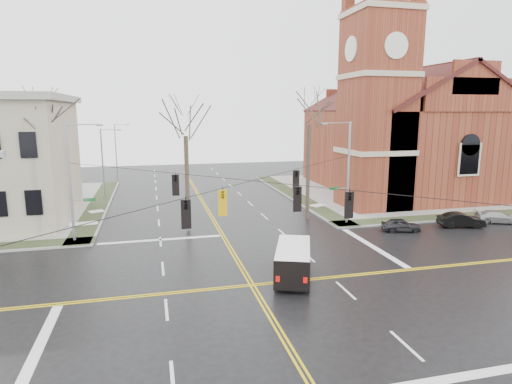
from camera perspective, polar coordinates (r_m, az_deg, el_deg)
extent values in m
plane|color=black|center=(25.62, -0.53, -12.31)|extent=(120.00, 120.00, 0.00)
cube|color=gray|center=(57.65, 18.27, 0.22)|extent=(30.00, 30.00, 0.15)
cube|color=#2A351D|center=(51.70, 5.18, -0.35)|extent=(2.00, 30.00, 0.02)
cube|color=#2A351D|center=(46.79, 27.21, -2.68)|extent=(30.00, 2.00, 0.02)
cube|color=#2A351D|center=(49.30, -20.28, -1.52)|extent=(2.00, 30.00, 0.02)
cube|color=gold|center=(25.60, -0.80, -12.32)|extent=(0.12, 100.00, 0.01)
cube|color=gold|center=(25.65, -0.26, -12.27)|extent=(0.12, 100.00, 0.01)
cube|color=gold|center=(25.51, -0.47, -12.40)|extent=(100.00, 0.12, 0.01)
cube|color=gold|center=(25.73, -0.59, -12.20)|extent=(100.00, 0.12, 0.01)
cube|color=silver|center=(19.07, 23.78, -21.94)|extent=(9.50, 0.50, 0.01)
cube|color=silver|center=(34.93, -12.64, -6.23)|extent=(9.50, 0.50, 0.01)
cube|color=silver|center=(21.18, -27.42, -18.79)|extent=(0.50, 9.50, 0.01)
cube|color=silver|center=(33.69, 15.20, -6.98)|extent=(0.50, 9.50, 0.01)
cube|color=maroon|center=(45.82, 15.72, 10.28)|extent=(6.00, 6.00, 20.00)
cube|color=#C2B095|center=(46.79, 16.35, 21.98)|extent=(6.30, 6.30, 0.50)
cylinder|color=silver|center=(43.60, 18.20, 18.07)|extent=(2.40, 0.15, 2.40)
cylinder|color=silver|center=(44.81, 12.55, 18.12)|extent=(0.15, 2.40, 2.40)
cube|color=maroon|center=(58.39, 18.87, 5.19)|extent=(18.00, 24.00, 10.00)
cube|color=maroon|center=(48.99, 13.34, 1.22)|extent=(2.00, 5.00, 4.40)
cylinder|color=gray|center=(38.76, 12.21, 2.49)|extent=(0.20, 0.20, 9.00)
cylinder|color=gray|center=(38.71, 11.33, 0.49)|extent=(1.20, 0.06, 0.06)
cube|color=#0F5A21|center=(38.42, 10.38, 0.45)|extent=(0.90, 0.04, 0.25)
cylinder|color=gray|center=(37.88, 10.82, 9.05)|extent=(2.40, 0.08, 0.08)
cube|color=gray|center=(37.40, 9.12, 9.01)|extent=(0.50, 0.22, 0.15)
cylinder|color=gray|center=(35.40, -23.56, 1.08)|extent=(0.20, 0.20, 9.00)
cylinder|color=gray|center=(35.53, -22.44, -1.02)|extent=(1.20, 0.06, 0.06)
cube|color=#0F5A21|center=(35.43, -21.33, -0.97)|extent=(0.90, 0.04, 0.25)
cylinder|color=gray|center=(34.82, -22.14, 8.33)|extent=(2.40, 0.08, 0.08)
cube|color=gray|center=(34.67, -20.15, 8.37)|extent=(0.50, 0.22, 0.15)
cylinder|color=black|center=(23.89, -0.56, 1.51)|extent=(23.02, 23.02, 0.03)
cylinder|color=black|center=(23.89, -0.56, 1.51)|extent=(23.02, 23.02, 0.03)
imported|color=black|center=(19.55, -9.31, -2.94)|extent=(0.21, 0.26, 1.30)
imported|color=black|center=(28.92, 5.35, 1.57)|extent=(0.21, 0.26, 1.30)
imported|color=gold|center=(21.72, -4.48, -1.46)|extent=(0.21, 0.26, 1.30)
imported|color=black|center=(27.38, -10.68, 0.91)|extent=(0.21, 0.26, 1.30)
imported|color=black|center=(21.65, 12.29, -1.72)|extent=(0.21, 0.26, 1.30)
imported|color=black|center=(22.69, 5.53, -0.95)|extent=(0.21, 0.26, 1.30)
cylinder|color=gray|center=(51.58, -19.76, 3.48)|extent=(0.16, 0.16, 8.00)
cylinder|color=gray|center=(51.19, -18.92, 7.87)|extent=(2.00, 0.07, 0.07)
cube|color=gray|center=(51.11, -17.79, 7.87)|extent=(0.45, 0.20, 0.13)
cylinder|color=gray|center=(71.41, -18.19, 5.41)|extent=(0.16, 0.16, 8.00)
cylinder|color=gray|center=(71.12, -17.56, 8.57)|extent=(2.00, 0.07, 0.07)
cube|color=gray|center=(71.07, -16.74, 8.58)|extent=(0.45, 0.20, 0.13)
cube|color=white|center=(26.31, 4.97, -9.02)|extent=(3.65, 5.48, 1.64)
cube|color=white|center=(28.39, 5.11, -8.04)|extent=(2.15, 1.51, 1.16)
cube|color=black|center=(28.54, 5.14, -6.82)|extent=(1.71, 0.74, 0.77)
cube|color=black|center=(26.32, 5.00, -7.80)|extent=(3.09, 3.95, 0.53)
cube|color=#B70C0A|center=(23.98, 2.92, -11.49)|extent=(0.24, 0.14, 0.33)
cube|color=#B70C0A|center=(23.94, 6.59, -11.59)|extent=(0.24, 0.14, 0.33)
cube|color=black|center=(26.60, 4.94, -10.72)|extent=(3.71, 5.54, 0.10)
cylinder|color=black|center=(28.20, 3.23, -9.37)|extent=(0.48, 0.74, 0.69)
cylinder|color=black|center=(28.16, 6.89, -9.46)|extent=(0.48, 0.74, 0.69)
cylinder|color=black|center=(25.07, 2.74, -12.00)|extent=(0.48, 0.74, 0.69)
cylinder|color=black|center=(25.02, 6.89, -12.11)|extent=(0.48, 0.74, 0.69)
imported|color=black|center=(38.33, 18.77, -4.18)|extent=(3.47, 2.16, 1.10)
imported|color=black|center=(41.69, 25.67, -3.38)|extent=(4.11, 2.22, 1.28)
imported|color=#A3A4A6|center=(44.85, 29.44, -2.90)|extent=(4.07, 2.81, 1.09)
cylinder|color=#342B21|center=(38.42, -26.10, 1.10)|extent=(0.36, 0.36, 8.37)
cylinder|color=#342B21|center=(36.36, -9.16, 1.18)|extent=(0.36, 0.36, 7.88)
cylinder|color=#342B21|center=(40.13, 6.95, 2.70)|extent=(0.36, 0.36, 8.68)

